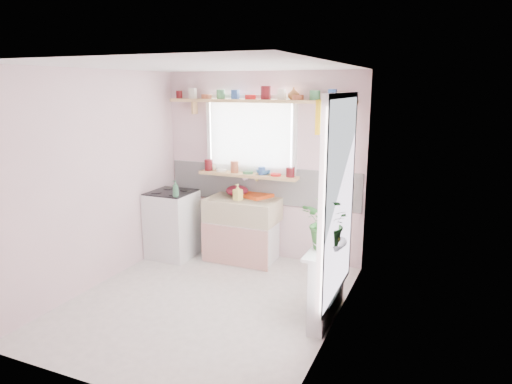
% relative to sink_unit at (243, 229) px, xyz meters
% --- Properties ---
extents(room, '(3.20, 3.20, 3.20)m').
position_rel_sink_unit_xyz_m(room, '(0.81, -0.43, 0.94)').
color(room, white).
rests_on(room, ground).
extents(sink_unit, '(0.95, 0.65, 1.11)m').
position_rel_sink_unit_xyz_m(sink_unit, '(0.00, 0.00, 0.00)').
color(sink_unit, white).
rests_on(sink_unit, ground).
extents(cooker, '(0.58, 0.58, 0.93)m').
position_rel_sink_unit_xyz_m(cooker, '(-0.95, -0.24, 0.03)').
color(cooker, white).
rests_on(cooker, ground).
extents(radiator_ledge, '(0.22, 0.95, 0.78)m').
position_rel_sink_unit_xyz_m(radiator_ledge, '(1.45, -1.09, -0.03)').
color(radiator_ledge, white).
rests_on(radiator_ledge, ground).
extents(windowsill, '(1.40, 0.22, 0.04)m').
position_rel_sink_unit_xyz_m(windowsill, '(-0.00, 0.19, 0.71)').
color(windowsill, tan).
rests_on(windowsill, room).
extents(pine_shelf, '(2.52, 0.24, 0.04)m').
position_rel_sink_unit_xyz_m(pine_shelf, '(0.15, 0.18, 1.69)').
color(pine_shelf, tan).
rests_on(pine_shelf, room).
extents(shelf_crockery, '(2.47, 0.11, 0.12)m').
position_rel_sink_unit_xyz_m(shelf_crockery, '(0.11, 0.18, 1.76)').
color(shelf_crockery, '#590F14').
rests_on(shelf_crockery, pine_shelf).
extents(sill_crockery, '(1.35, 0.11, 0.12)m').
position_rel_sink_unit_xyz_m(sill_crockery, '(-0.02, 0.19, 0.78)').
color(sill_crockery, '#590F14').
rests_on(sill_crockery, windowsill).
extents(dish_tray, '(0.55, 0.49, 0.05)m').
position_rel_sink_unit_xyz_m(dish_tray, '(0.08, 0.21, 0.44)').
color(dish_tray, '#DB4613').
rests_on(dish_tray, sink_unit).
extents(colander, '(0.33, 0.33, 0.14)m').
position_rel_sink_unit_xyz_m(colander, '(-0.15, 0.15, 0.49)').
color(colander, maroon).
rests_on(colander, sink_unit).
extents(jade_plant, '(0.59, 0.54, 0.54)m').
position_rel_sink_unit_xyz_m(jade_plant, '(1.47, -1.22, 0.61)').
color(jade_plant, '#285E25').
rests_on(jade_plant, radiator_ledge).
extents(fruit_bowl, '(0.39, 0.39, 0.08)m').
position_rel_sink_unit_xyz_m(fruit_bowl, '(1.48, -1.19, 0.38)').
color(fruit_bowl, silver).
rests_on(fruit_bowl, radiator_ledge).
extents(herb_pot, '(0.12, 0.10, 0.20)m').
position_rel_sink_unit_xyz_m(herb_pot, '(1.46, -0.85, 0.44)').
color(herb_pot, '#2C6629').
rests_on(herb_pot, radiator_ledge).
extents(soap_bottle_sink, '(0.12, 0.12, 0.21)m').
position_rel_sink_unit_xyz_m(soap_bottle_sink, '(-0.03, -0.07, 0.53)').
color(soap_bottle_sink, '#E7D767').
rests_on(soap_bottle_sink, sink_unit).
extents(sill_cup, '(0.12, 0.12, 0.09)m').
position_rel_sink_unit_xyz_m(sill_cup, '(-0.56, 0.25, 0.77)').
color(sill_cup, beige).
rests_on(sill_cup, windowsill).
extents(sill_bowl, '(0.26, 0.26, 0.06)m').
position_rel_sink_unit_xyz_m(sill_bowl, '(0.21, 0.25, 0.76)').
color(sill_bowl, '#3469AA').
rests_on(sill_bowl, windowsill).
extents(shelf_vase, '(0.18, 0.18, 0.15)m').
position_rel_sink_unit_xyz_m(shelf_vase, '(0.61, 0.22, 1.78)').
color(shelf_vase, '#B26D37').
rests_on(shelf_vase, pine_shelf).
extents(cooker_bottle, '(0.11, 0.11, 0.21)m').
position_rel_sink_unit_xyz_m(cooker_bottle, '(-0.73, -0.46, 0.59)').
color(cooker_bottle, '#3A744E').
rests_on(cooker_bottle, cooker).
extents(fruit, '(0.20, 0.14, 0.10)m').
position_rel_sink_unit_xyz_m(fruit, '(1.49, -1.18, 0.45)').
color(fruit, '#DC5112').
rests_on(fruit, fruit_bowl).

